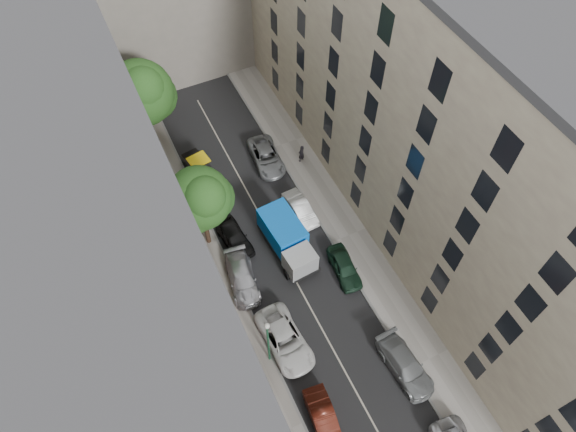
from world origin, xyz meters
TOP-DOWN VIEW (x-y plane):
  - ground at (0.00, 0.00)m, footprint 120.00×120.00m
  - road_surface at (0.00, 0.00)m, footprint 8.00×44.00m
  - sidewalk_left at (-5.50, 0.00)m, footprint 3.00×44.00m
  - sidewalk_right at (5.50, 0.00)m, footprint 3.00×44.00m
  - building_left at (-11.00, 0.00)m, footprint 8.00×44.00m
  - building_right at (11.00, 0.00)m, footprint 8.00×44.00m
  - tarp_truck at (0.60, 0.97)m, footprint 2.69×5.99m
  - car_left_1 at (-2.80, -11.45)m, footprint 1.87×4.23m
  - car_left_2 at (-2.80, -5.80)m, footprint 2.71×5.44m
  - car_left_3 at (-3.60, -0.20)m, footprint 2.65×5.03m
  - car_left_4 at (-2.80, 3.40)m, footprint 2.19×4.52m
  - car_left_5 at (-2.80, 11.00)m, footprint 2.16×4.43m
  - car_right_1 at (3.60, -10.80)m, footprint 2.27×4.95m
  - car_right_2 at (3.60, -2.60)m, footprint 2.00×4.12m
  - car_right_3 at (3.01, 3.60)m, footprint 1.64×4.01m
  - car_right_4 at (2.80, 9.80)m, footprint 2.75×5.14m
  - tree_mid at (-4.50, 4.10)m, footprint 4.95×4.62m
  - tree_far at (-5.20, 15.85)m, footprint 5.66×5.44m
  - lamp_post at (-4.20, -6.36)m, footprint 0.36×0.36m
  - pedestrian at (5.56, 8.58)m, footprint 0.76×0.63m

SIDE VIEW (x-z plane):
  - ground at x=0.00m, z-range 0.00..0.00m
  - road_surface at x=0.00m, z-range 0.00..0.02m
  - sidewalk_left at x=-5.50m, z-range 0.00..0.15m
  - sidewalk_right at x=5.50m, z-range 0.00..0.15m
  - car_right_3 at x=3.01m, z-range 0.00..1.29m
  - car_left_1 at x=-2.80m, z-range 0.00..1.35m
  - car_right_2 at x=3.60m, z-range 0.00..1.35m
  - car_right_4 at x=2.80m, z-range 0.00..1.37m
  - car_left_3 at x=-3.60m, z-range 0.00..1.39m
  - car_left_5 at x=-2.80m, z-range 0.00..1.40m
  - car_right_1 at x=3.60m, z-range 0.00..1.40m
  - car_left_2 at x=-2.80m, z-range 0.00..1.48m
  - car_left_4 at x=-2.80m, z-range 0.00..1.49m
  - pedestrian at x=5.56m, z-range 0.15..1.92m
  - tarp_truck at x=0.60m, z-range 0.14..2.84m
  - lamp_post at x=-4.20m, z-range 0.87..6.56m
  - tree_mid at x=-4.50m, z-range 1.50..9.51m
  - tree_far at x=-5.20m, z-range 1.49..10.14m
  - building_left at x=-11.00m, z-range 0.00..20.00m
  - building_right at x=11.00m, z-range 0.00..20.00m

